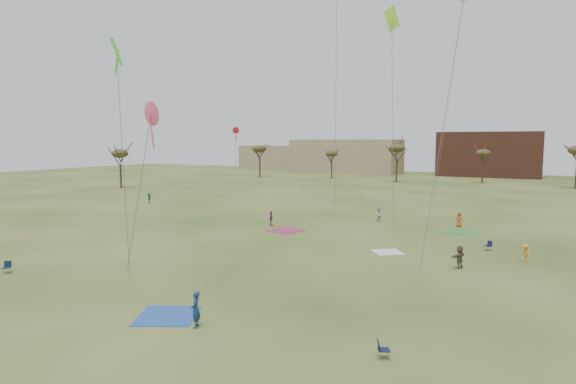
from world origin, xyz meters
The scene contains 20 objects.
ground centered at (0.00, 0.00, 0.00)m, with size 260.00×260.00×0.00m, color #2F4B17.
flyer_near_right centered at (2.59, -2.95, 0.96)m, with size 0.70×0.46×1.91m, color navy.
spectator_fore_c centered at (12.80, 15.53, 0.87)m, with size 1.62×0.52×1.75m, color brown.
flyer_mid_b centered at (17.13, 19.91, 0.74)m, with size 0.95×0.55×1.47m, color orange.
spectator_mid_d centered at (-8.83, 24.44, 0.85)m, with size 1.00×0.41×1.70m, color #893977.
spectator_mid_e centered at (0.92, 33.39, 0.83)m, with size 0.81×0.63×1.66m, color silver.
flyer_far_a centered at (-36.02, 33.38, 0.76)m, with size 1.40×0.45×1.51m, color #2D7E2A.
flyer_far_b centered at (10.02, 33.89, 0.82)m, with size 0.81×0.52×1.65m, color #C75122.
blanket_blue centered at (0.17, -2.44, 0.00)m, with size 3.13×3.13×0.03m, color #2855AF.
blanket_cream centered at (6.51, 18.15, 0.00)m, with size 2.38×2.38×0.03m, color white.
blanket_plum centered at (-6.00, 22.78, 0.00)m, with size 3.35×3.35×0.03m, color #9A2F5E.
blanket_olive centered at (10.74, 30.81, 0.00)m, with size 2.94×2.94×0.03m, color green.
camp_chair_left centered at (-16.05, -1.41, 0.26)m, with size 0.73×0.74×0.87m.
camp_chair_center centered at (12.21, -1.89, 0.26)m, with size 0.71×0.69×0.87m.
camp_chair_right centered at (14.12, 22.86, 0.26)m, with size 0.72×0.73×0.87m.
kites_aloft centered at (1.43, 28.12, 22.63)m, with size 71.36×40.87×27.89m.
tree_line centered at (-2.85, 79.12, 7.09)m, with size 117.44×49.32×8.91m.
building_tan centered at (-35.00, 115.00, 5.00)m, with size 32.00×14.00×10.00m, color #937F60.
building_brick centered at (5.00, 120.00, 6.00)m, with size 26.00×16.00×12.00m, color brown.
building_tan_west centered at (-65.00, 122.00, 4.00)m, with size 20.00×12.00×8.00m, color #937F60.
Camera 1 is at (18.02, -21.72, 9.60)m, focal length 29.82 mm.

